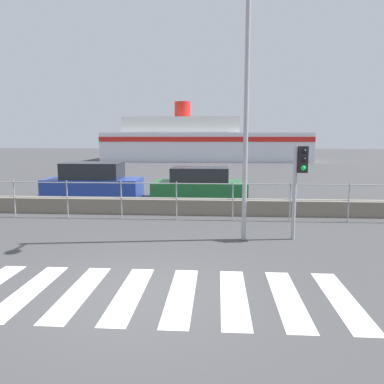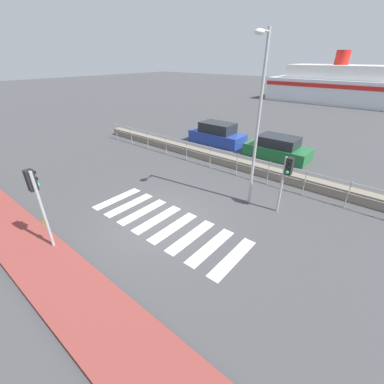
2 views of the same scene
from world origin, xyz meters
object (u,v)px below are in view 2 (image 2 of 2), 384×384
object	(u,v)px
traffic_light_near	(37,194)
parked_car_blue	(217,135)
streetlamp	(258,109)
parked_car_green	(277,149)
traffic_light_far	(286,173)
ferry_boat	(353,88)

from	to	relation	value
traffic_light_near	parked_car_blue	xyz separation A→B (m)	(-2.42, 13.56, -1.42)
streetlamp	parked_car_blue	distance (m)	9.68
parked_car_blue	parked_car_green	xyz separation A→B (m)	(4.74, 0.00, -0.08)
traffic_light_far	streetlamp	distance (m)	2.73
streetlamp	traffic_light_near	bearing A→B (deg)	-118.48
traffic_light_near	parked_car_blue	distance (m)	13.84
traffic_light_far	parked_car_blue	world-z (taller)	traffic_light_far
traffic_light_near	ferry_boat	world-z (taller)	ferry_boat
traffic_light_far	parked_car_green	xyz separation A→B (m)	(-2.89, 6.33, -1.21)
streetlamp	parked_car_green	world-z (taller)	streetlamp
streetlamp	ferry_boat	world-z (taller)	streetlamp
traffic_light_far	parked_car_green	world-z (taller)	traffic_light_far
traffic_light_far	parked_car_green	size ratio (longest dim) A/B	0.61
parked_car_blue	parked_car_green	size ratio (longest dim) A/B	1.03
traffic_light_far	parked_car_blue	bearing A→B (deg)	140.30
streetlamp	ferry_boat	size ratio (longest dim) A/B	0.30
traffic_light_near	parked_car_green	size ratio (longest dim) A/B	0.71
streetlamp	parked_car_green	bearing A→B (deg)	102.62
streetlamp	ferry_boat	distance (m)	33.97
traffic_light_near	traffic_light_far	size ratio (longest dim) A/B	1.18
traffic_light_near	ferry_boat	bearing A→B (deg)	88.32
traffic_light_near	parked_car_green	bearing A→B (deg)	80.30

